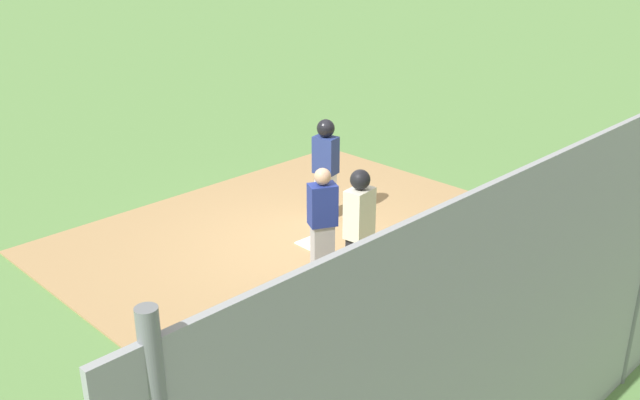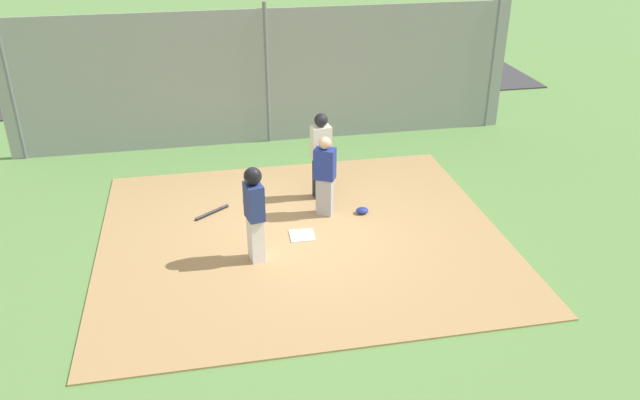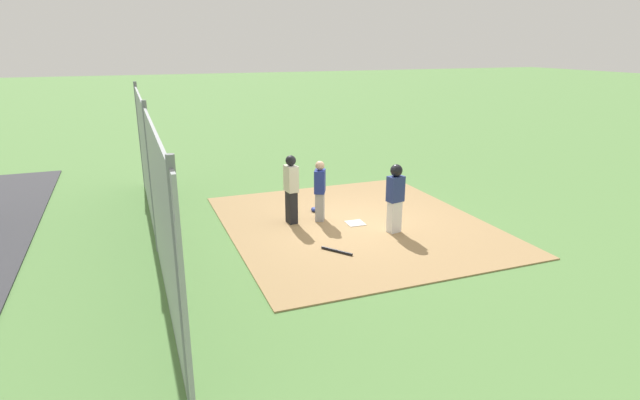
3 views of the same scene
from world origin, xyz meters
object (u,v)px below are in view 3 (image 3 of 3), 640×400
(runner, at_px, (395,194))
(catcher_mask, at_px, (315,209))
(umpire, at_px, (291,188))
(baseball_bat, at_px, (337,251))
(home_plate, at_px, (355,223))
(catcher, at_px, (320,190))

(runner, bearing_deg, catcher_mask, 18.39)
(runner, relative_size, catcher_mask, 7.08)
(umpire, distance_m, catcher_mask, 1.39)
(baseball_bat, bearing_deg, runner, 74.08)
(home_plate, relative_size, baseball_bat, 0.56)
(catcher, distance_m, catcher_mask, 1.05)
(catcher, relative_size, umpire, 0.89)
(catcher, relative_size, baseball_bat, 2.03)
(baseball_bat, bearing_deg, catcher_mask, 132.75)
(home_plate, bearing_deg, catcher_mask, -153.80)
(home_plate, distance_m, catcher, 1.25)
(home_plate, relative_size, catcher, 0.28)
(home_plate, xyz_separation_m, umpire, (-0.65, -1.51, 0.93))
(catcher, height_order, runner, runner)
(runner, height_order, catcher_mask, runner)
(home_plate, bearing_deg, umpire, -113.27)
(runner, bearing_deg, home_plate, 23.65)
(home_plate, height_order, baseball_bat, baseball_bat)
(runner, bearing_deg, catcher, 31.74)
(baseball_bat, xyz_separation_m, catcher_mask, (-2.85, 0.54, 0.03))
(catcher, relative_size, runner, 0.93)
(home_plate, relative_size, catcher_mask, 1.83)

